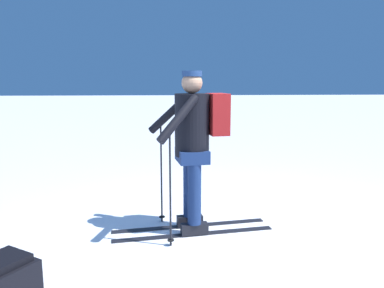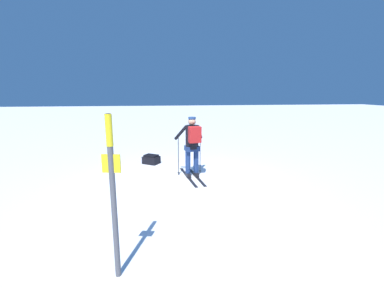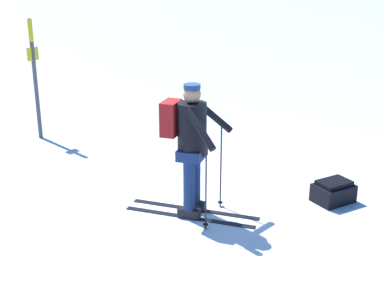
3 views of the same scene
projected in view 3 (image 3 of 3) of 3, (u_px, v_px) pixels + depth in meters
ground_plane at (171, 197)px, 7.76m from camera, size 80.00×80.00×0.00m
skier at (190, 139)px, 6.92m from camera, size 1.84×0.90×1.80m
dropped_backpack at (333, 192)px, 7.57m from camera, size 0.63×0.67×0.32m
trail_marker at (34, 70)px, 9.86m from camera, size 0.09×0.24×2.25m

